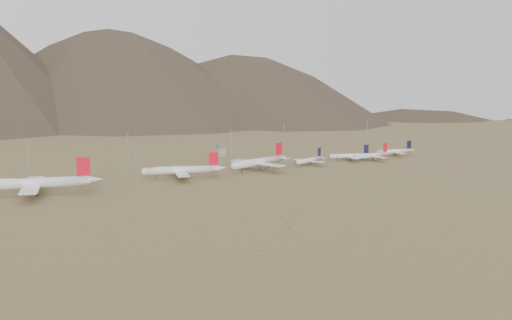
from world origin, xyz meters
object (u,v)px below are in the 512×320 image
narrowbody_a (310,160)px  control_tower (220,151)px  widebody_centre (181,170)px  narrowbody_b (351,156)px  widebody_west (35,183)px  widebody_east (259,162)px

narrowbody_a → control_tower: 97.16m
widebody_centre → narrowbody_b: widebody_centre is taller
widebody_west → widebody_centre: 105.46m
narrowbody_b → control_tower: bearing=151.4°
widebody_west → narrowbody_b: widebody_west is taller
narrowbody_a → narrowbody_b: 47.17m
widebody_west → narrowbody_a: bearing=17.7°
narrowbody_b → control_tower: (-87.62, 86.87, 0.76)m
narrowbody_b → widebody_west: bearing=-161.5°
control_tower → narrowbody_a: bearing=-65.4°
widebody_east → narrowbody_a: widebody_east is taller
widebody_centre → control_tower: 122.32m
widebody_centre → narrowbody_a: 122.07m
widebody_west → widebody_centre: widebody_west is taller
widebody_centre → narrowbody_b: bearing=18.3°
narrowbody_b → widebody_east: bearing=-163.0°
widebody_west → narrowbody_a: size_ratio=1.95×
narrowbody_b → control_tower: 123.38m
widebody_centre → widebody_east: (69.65, 2.82, 0.46)m
narrowbody_a → widebody_west: bearing=162.2°
widebody_west → control_tower: bearing=42.9°
widebody_west → widebody_east: bearing=18.4°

